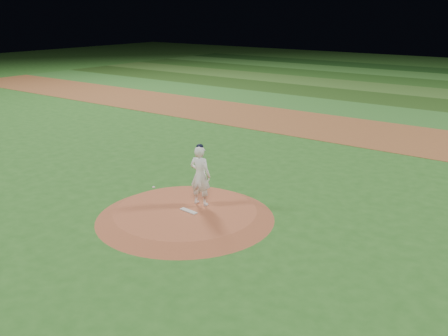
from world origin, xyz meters
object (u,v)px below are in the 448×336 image
(pitching_rubber, at_px, (189,211))
(rosin_bag, at_px, (154,187))
(pitcher_on_mound, at_px, (200,175))
(pitchers_mound, at_px, (185,214))

(pitching_rubber, relative_size, rosin_bag, 5.83)
(pitcher_on_mound, bearing_deg, rosin_bag, 174.93)
(pitchers_mound, bearing_deg, pitching_rubber, -6.95)
(pitching_rubber, bearing_deg, pitcher_on_mound, 101.76)
(pitchers_mound, relative_size, pitching_rubber, 8.71)
(pitching_rubber, height_order, rosin_bag, rosin_bag)
(pitchers_mound, distance_m, pitching_rubber, 0.21)
(pitching_rubber, bearing_deg, pitchers_mound, 178.61)
(rosin_bag, bearing_deg, pitchers_mound, -21.38)
(pitching_rubber, height_order, pitcher_on_mound, pitcher_on_mound)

